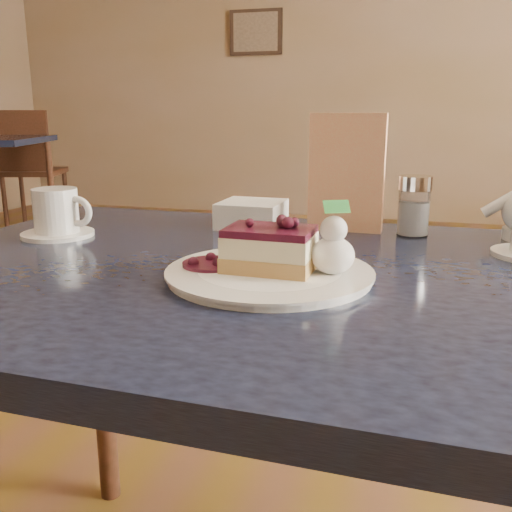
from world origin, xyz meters
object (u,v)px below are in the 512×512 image
(main_table, at_px, (278,319))
(coffee_set, at_px, (58,215))
(cheesecake_slice, at_px, (270,249))
(dessert_plate, at_px, (269,274))

(main_table, bearing_deg, coffee_set, 168.09)
(cheesecake_slice, distance_m, coffee_set, 0.48)
(coffee_set, bearing_deg, main_table, -13.48)
(dessert_plate, xyz_separation_m, coffee_set, (-0.45, 0.16, 0.03))
(main_table, relative_size, cheesecake_slice, 9.99)
(main_table, bearing_deg, dessert_plate, -90.00)
(cheesecake_slice, relative_size, coffee_set, 0.88)
(main_table, xyz_separation_m, cheesecake_slice, (-0.00, -0.05, 0.12))
(dessert_plate, bearing_deg, main_table, 88.42)
(cheesecake_slice, bearing_deg, coffee_set, 162.08)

